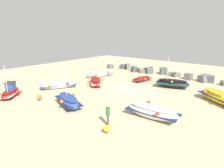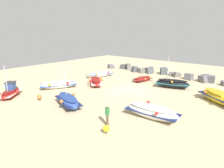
{
  "view_description": "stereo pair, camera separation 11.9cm",
  "coord_description": "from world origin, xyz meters",
  "px_view_note": "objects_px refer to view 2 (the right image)",
  "views": [
    {
      "loc": [
        12.7,
        -18.56,
        6.85
      ],
      "look_at": [
        -1.16,
        -1.69,
        0.9
      ],
      "focal_mm": 30.63,
      "sensor_mm": 36.0,
      "label": 1
    },
    {
      "loc": [
        12.79,
        -18.48,
        6.85
      ],
      "look_at": [
        -1.16,
        -1.69,
        0.9
      ],
      "focal_mm": 30.63,
      "sensor_mm": 36.0,
      "label": 2
    }
  ],
  "objects_px": {
    "fishing_boat_3": "(10,92)",
    "mooring_buoy_0": "(106,128)",
    "fishing_boat_0": "(152,112)",
    "fishing_boat_6": "(58,84)",
    "fishing_boat_5": "(100,74)",
    "fishing_boat_7": "(221,97)",
    "fishing_boat_2": "(172,83)",
    "fishing_boat_8": "(143,79)",
    "fishing_boat_1": "(68,101)",
    "mooring_buoy_1": "(39,97)",
    "person_walking": "(107,114)",
    "fishing_boat_4": "(96,82)"
  },
  "relations": [
    {
      "from": "fishing_boat_3",
      "to": "mooring_buoy_0",
      "type": "xyz_separation_m",
      "value": [
        13.28,
        0.73,
        -0.13
      ]
    },
    {
      "from": "fishing_boat_0",
      "to": "fishing_boat_6",
      "type": "relative_size",
      "value": 0.96
    },
    {
      "from": "fishing_boat_5",
      "to": "fishing_boat_6",
      "type": "bearing_deg",
      "value": 20.99
    },
    {
      "from": "fishing_boat_7",
      "to": "fishing_boat_2",
      "type": "bearing_deg",
      "value": 15.04
    },
    {
      "from": "fishing_boat_6",
      "to": "fishing_boat_7",
      "type": "bearing_deg",
      "value": 142.94
    },
    {
      "from": "mooring_buoy_0",
      "to": "fishing_boat_0",
      "type": "bearing_deg",
      "value": 74.71
    },
    {
      "from": "fishing_boat_8",
      "to": "mooring_buoy_0",
      "type": "xyz_separation_m",
      "value": [
        5.71,
        -14.42,
        0.06
      ]
    },
    {
      "from": "fishing_boat_1",
      "to": "mooring_buoy_0",
      "type": "xyz_separation_m",
      "value": [
        6.22,
        -1.56,
        -0.15
      ]
    },
    {
      "from": "fishing_boat_0",
      "to": "mooring_buoy_1",
      "type": "relative_size",
      "value": 7.09
    },
    {
      "from": "fishing_boat_3",
      "to": "fishing_boat_6",
      "type": "relative_size",
      "value": 0.75
    },
    {
      "from": "person_walking",
      "to": "mooring_buoy_1",
      "type": "bearing_deg",
      "value": 159.45
    },
    {
      "from": "fishing_boat_6",
      "to": "person_walking",
      "type": "xyz_separation_m",
      "value": [
        11.41,
        -3.65,
        0.49
      ]
    },
    {
      "from": "fishing_boat_6",
      "to": "mooring_buoy_1",
      "type": "height_order",
      "value": "fishing_boat_6"
    },
    {
      "from": "fishing_boat_1",
      "to": "fishing_boat_3",
      "type": "xyz_separation_m",
      "value": [
        -7.06,
        -2.29,
        -0.02
      ]
    },
    {
      "from": "fishing_boat_0",
      "to": "mooring_buoy_0",
      "type": "xyz_separation_m",
      "value": [
        -1.19,
        -4.34,
        -0.14
      ]
    },
    {
      "from": "fishing_boat_0",
      "to": "fishing_boat_3",
      "type": "xyz_separation_m",
      "value": [
        -14.47,
        -5.07,
        -0.02
      ]
    },
    {
      "from": "fishing_boat_6",
      "to": "fishing_boat_8",
      "type": "relative_size",
      "value": 1.41
    },
    {
      "from": "fishing_boat_0",
      "to": "fishing_boat_6",
      "type": "height_order",
      "value": "fishing_boat_6"
    },
    {
      "from": "mooring_buoy_1",
      "to": "mooring_buoy_0",
      "type": "bearing_deg",
      "value": -3.51
    },
    {
      "from": "fishing_boat_2",
      "to": "fishing_boat_4",
      "type": "height_order",
      "value": "fishing_boat_2"
    },
    {
      "from": "fishing_boat_4",
      "to": "person_walking",
      "type": "height_order",
      "value": "person_walking"
    },
    {
      "from": "fishing_boat_1",
      "to": "person_walking",
      "type": "xyz_separation_m",
      "value": [
        5.49,
        -0.6,
        0.43
      ]
    },
    {
      "from": "person_walking",
      "to": "fishing_boat_6",
      "type": "bearing_deg",
      "value": 139.36
    },
    {
      "from": "fishing_boat_6",
      "to": "person_walking",
      "type": "relative_size",
      "value": 2.83
    },
    {
      "from": "fishing_boat_6",
      "to": "fishing_boat_8",
      "type": "bearing_deg",
      "value": 177.0
    },
    {
      "from": "fishing_boat_1",
      "to": "mooring_buoy_0",
      "type": "relative_size",
      "value": 6.63
    },
    {
      "from": "fishing_boat_4",
      "to": "fishing_boat_8",
      "type": "distance_m",
      "value": 6.91
    },
    {
      "from": "person_walking",
      "to": "mooring_buoy_0",
      "type": "bearing_deg",
      "value": -75.56
    },
    {
      "from": "fishing_boat_0",
      "to": "fishing_boat_1",
      "type": "xyz_separation_m",
      "value": [
        -7.41,
        -2.78,
        0.01
      ]
    },
    {
      "from": "fishing_boat_2",
      "to": "fishing_boat_5",
      "type": "height_order",
      "value": "fishing_boat_2"
    },
    {
      "from": "fishing_boat_5",
      "to": "mooring_buoy_1",
      "type": "relative_size",
      "value": 7.11
    },
    {
      "from": "fishing_boat_5",
      "to": "person_walking",
      "type": "xyz_separation_m",
      "value": [
        11.6,
        -11.57,
        0.5
      ]
    },
    {
      "from": "fishing_boat_1",
      "to": "fishing_boat_6",
      "type": "height_order",
      "value": "fishing_boat_1"
    },
    {
      "from": "mooring_buoy_0",
      "to": "fishing_boat_2",
      "type": "bearing_deg",
      "value": 94.42
    },
    {
      "from": "fishing_boat_0",
      "to": "fishing_boat_8",
      "type": "height_order",
      "value": "fishing_boat_8"
    },
    {
      "from": "fishing_boat_5",
      "to": "fishing_boat_6",
      "type": "xyz_separation_m",
      "value": [
        0.19,
        -7.91,
        0.01
      ]
    },
    {
      "from": "fishing_boat_6",
      "to": "fishing_boat_1",
      "type": "bearing_deg",
      "value": 92.96
    },
    {
      "from": "fishing_boat_5",
      "to": "mooring_buoy_1",
      "type": "bearing_deg",
      "value": 31.94
    },
    {
      "from": "fishing_boat_3",
      "to": "fishing_boat_8",
      "type": "bearing_deg",
      "value": -69.44
    },
    {
      "from": "fishing_boat_6",
      "to": "fishing_boat_7",
      "type": "relative_size",
      "value": 1.0
    },
    {
      "from": "fishing_boat_4",
      "to": "fishing_boat_1",
      "type": "bearing_deg",
      "value": 155.43
    },
    {
      "from": "fishing_boat_7",
      "to": "fishing_boat_0",
      "type": "bearing_deg",
      "value": 98.92
    },
    {
      "from": "fishing_boat_2",
      "to": "fishing_boat_7",
      "type": "distance_m",
      "value": 6.26
    },
    {
      "from": "fishing_boat_3",
      "to": "fishing_boat_5",
      "type": "relative_size",
      "value": 0.78
    },
    {
      "from": "fishing_boat_4",
      "to": "fishing_boat_5",
      "type": "height_order",
      "value": "fishing_boat_4"
    },
    {
      "from": "fishing_boat_3",
      "to": "fishing_boat_8",
      "type": "distance_m",
      "value": 16.94
    },
    {
      "from": "fishing_boat_0",
      "to": "fishing_boat_3",
      "type": "relative_size",
      "value": 1.27
    },
    {
      "from": "fishing_boat_6",
      "to": "fishing_boat_8",
      "type": "xyz_separation_m",
      "value": [
        6.43,
        9.8,
        -0.14
      ]
    },
    {
      "from": "fishing_boat_4",
      "to": "fishing_boat_7",
      "type": "relative_size",
      "value": 0.77
    },
    {
      "from": "fishing_boat_1",
      "to": "fishing_boat_2",
      "type": "relative_size",
      "value": 0.99
    }
  ]
}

